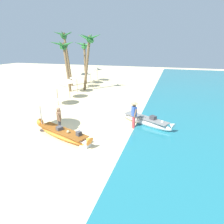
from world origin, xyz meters
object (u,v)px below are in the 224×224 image
person_tourist_customer (59,119)px  boat_white_midground (146,121)px  person_vendor_hatted (134,113)px  patio_umbrella_large (39,98)px  boat_orange_foreground (63,134)px  palm_tree_mid_cluster (65,43)px  palm_tree_tall_inland (89,45)px  cooler_box (85,144)px  palm_tree_far_behind (85,50)px  palm_tree_leaning_seaward (64,51)px

person_tourist_customer → boat_white_midground: bearing=30.3°
person_vendor_hatted → person_tourist_customer: bearing=-152.7°
boat_white_midground → patio_umbrella_large: bearing=-155.1°
boat_orange_foreground → boat_white_midground: boat_white_midground is taller
palm_tree_mid_cluster → patio_umbrella_large: bearing=-66.6°
person_tourist_customer → palm_tree_tall_inland: size_ratio=0.25×
palm_tree_tall_inland → cooler_box: size_ratio=14.12×
patio_umbrella_large → palm_tree_far_behind: bearing=105.0°
palm_tree_mid_cluster → cooler_box: bearing=-57.6°
boat_orange_foreground → person_tourist_customer: (-0.47, 0.50, 0.64)m
person_vendor_hatted → patio_umbrella_large: size_ratio=0.79×
person_vendor_hatted → palm_tree_tall_inland: bearing=127.0°
boat_orange_foreground → patio_umbrella_large: (-1.69, 0.49, 1.78)m
boat_orange_foreground → cooler_box: boat_orange_foreground is taller
person_vendor_hatted → boat_white_midground: bearing=45.0°
palm_tree_leaning_seaward → palm_tree_mid_cluster: size_ratio=0.82×
palm_tree_leaning_seaward → palm_tree_far_behind: size_ratio=1.00×
cooler_box → boat_orange_foreground: bearing=174.4°
person_tourist_customer → palm_tree_tall_inland: palm_tree_tall_inland is taller
boat_white_midground → person_tourist_customer: size_ratio=2.36×
palm_tree_leaning_seaward → palm_tree_far_behind: (0.05, 4.96, -0.01)m
palm_tree_leaning_seaward → patio_umbrella_large: bearing=-68.0°
palm_tree_leaning_seaward → palm_tree_far_behind: palm_tree_far_behind is taller
palm_tree_tall_inland → palm_tree_leaning_seaward: (-2.41, -1.08, -0.63)m
palm_tree_leaning_seaward → palm_tree_mid_cluster: (-1.56, 2.95, 0.90)m
palm_tree_far_behind → cooler_box: 18.23m
person_tourist_customer → palm_tree_mid_cluster: (-6.88, 13.06, 4.37)m
person_tourist_customer → palm_tree_leaning_seaward: palm_tree_leaning_seaward is taller
palm_tree_tall_inland → cooler_box: palm_tree_tall_inland is taller
patio_umbrella_large → palm_tree_leaning_seaward: size_ratio=0.40×
person_vendor_hatted → person_tourist_customer: size_ratio=1.09×
palm_tree_tall_inland → palm_tree_far_behind: 4.58m
cooler_box → palm_tree_leaning_seaward: bearing=137.1°
person_tourist_customer → patio_umbrella_large: patio_umbrella_large is taller
boat_orange_foreground → person_tourist_customer: person_tourist_customer is taller
palm_tree_tall_inland → palm_tree_far_behind: bearing=121.3°
boat_white_midground → palm_tree_far_behind: size_ratio=0.68×
boat_white_midground → patio_umbrella_large: 6.70m
boat_orange_foreground → palm_tree_mid_cluster: (-7.35, 13.56, 5.02)m
person_vendor_hatted → palm_tree_leaning_seaward: 12.76m
boat_white_midground → cooler_box: size_ratio=8.48×
person_vendor_hatted → palm_tree_far_behind: size_ratio=0.31×
boat_white_midground → palm_tree_leaning_seaward: 13.06m
palm_tree_tall_inland → palm_tree_leaning_seaward: bearing=-155.9°
palm_tree_leaning_seaward → palm_tree_mid_cluster: 3.45m
person_vendor_hatted → person_tourist_customer: 4.48m
cooler_box → person_tourist_customer: bearing=166.5°
boat_white_midground → person_vendor_hatted: person_vendor_hatted is taller
palm_tree_leaning_seaward → person_vendor_hatted: bearing=-40.9°
palm_tree_leaning_seaward → palm_tree_tall_inland: bearing=24.1°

